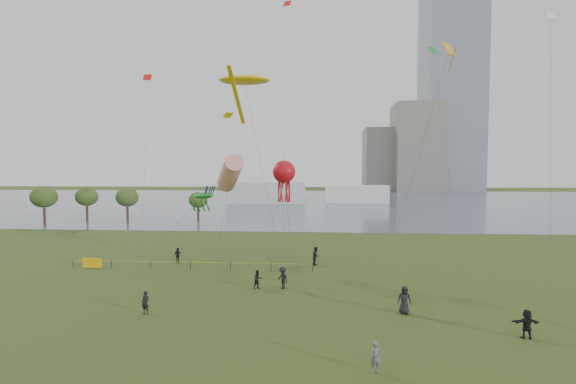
# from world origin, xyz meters

# --- Properties ---
(ground_plane) EXTENTS (400.00, 400.00, 0.00)m
(ground_plane) POSITION_xyz_m (0.00, 0.00, 0.00)
(ground_plane) COLOR #273B12
(lake) EXTENTS (400.00, 120.00, 0.08)m
(lake) POSITION_xyz_m (0.00, 100.00, 0.02)
(lake) COLOR slate
(lake) RESTS_ON ground_plane
(tower) EXTENTS (24.00, 24.00, 120.00)m
(tower) POSITION_xyz_m (62.00, 168.00, 60.00)
(tower) COLOR slate
(tower) RESTS_ON ground_plane
(building_mid) EXTENTS (20.00, 20.00, 38.00)m
(building_mid) POSITION_xyz_m (46.00, 162.00, 19.00)
(building_mid) COLOR slate
(building_mid) RESTS_ON ground_plane
(building_low) EXTENTS (16.00, 18.00, 28.00)m
(building_low) POSITION_xyz_m (32.00, 168.00, 14.00)
(building_low) COLOR gray
(building_low) RESTS_ON ground_plane
(pavilion_left) EXTENTS (22.00, 8.00, 6.00)m
(pavilion_left) POSITION_xyz_m (-12.00, 95.00, 3.00)
(pavilion_left) COLOR silver
(pavilion_left) RESTS_ON ground_plane
(pavilion_right) EXTENTS (18.00, 7.00, 5.00)m
(pavilion_right) POSITION_xyz_m (14.00, 98.00, 2.50)
(pavilion_right) COLOR white
(pavilion_right) RESTS_ON ground_plane
(trees) EXTENTS (29.02, 11.73, 6.87)m
(trees) POSITION_xyz_m (-36.48, 48.91, 4.63)
(trees) COLOR #39221A
(trees) RESTS_ON ground_plane
(fence) EXTENTS (24.07, 0.07, 1.05)m
(fence) POSITION_xyz_m (-16.11, 15.22, 0.55)
(fence) COLOR black
(fence) RESTS_ON ground_plane
(kite_flyer) EXTENTS (0.58, 0.40, 1.55)m
(kite_flyer) POSITION_xyz_m (5.28, -4.47, 0.78)
(kite_flyer) COLOR slate
(kite_flyer) RESTS_ON ground_plane
(spectator_a) EXTENTS (0.97, 0.95, 1.57)m
(spectator_a) POSITION_xyz_m (-2.45, 9.23, 0.79)
(spectator_a) COLOR black
(spectator_a) RESTS_ON ground_plane
(spectator_b) EXTENTS (1.29, 1.32, 1.82)m
(spectator_b) POSITION_xyz_m (-0.40, 9.42, 0.91)
(spectator_b) COLOR black
(spectator_b) RESTS_ON ground_plane
(spectator_c) EXTENTS (0.84, 1.02, 1.62)m
(spectator_c) POSITION_xyz_m (-12.22, 18.06, 0.81)
(spectator_c) COLOR black
(spectator_c) RESTS_ON ground_plane
(spectator_d) EXTENTS (0.98, 0.68, 1.92)m
(spectator_d) POSITION_xyz_m (8.40, 4.05, 0.96)
(spectator_d) COLOR black
(spectator_d) RESTS_ON ground_plane
(spectator_e) EXTENTS (1.60, 0.53, 1.72)m
(spectator_e) POSITION_xyz_m (14.68, 0.31, 0.86)
(spectator_e) COLOR black
(spectator_e) RESTS_ON ground_plane
(spectator_f) EXTENTS (0.65, 0.50, 1.58)m
(spectator_f) POSITION_xyz_m (-9.28, 2.76, 0.79)
(spectator_f) COLOR black
(spectator_f) RESTS_ON ground_plane
(spectator_g) EXTENTS (0.93, 1.07, 1.90)m
(spectator_g) POSITION_xyz_m (2.35, 18.08, 0.95)
(spectator_g) COLOR black
(spectator_g) RESTS_ON ground_plane
(kite_stingray) EXTENTS (7.21, 10.10, 19.26)m
(kite_stingray) POSITION_xyz_m (-4.92, 17.53, 18.78)
(kite_stingray) COLOR #3F3F42
(kite_windsock) EXTENTS (4.31, 5.20, 11.39)m
(kite_windsock) POSITION_xyz_m (-6.44, 17.38, 9.43)
(kite_windsock) COLOR #3F3F42
(kite_creature) EXTENTS (6.41, 11.69, 7.28)m
(kite_creature) POSITION_xyz_m (-10.43, 21.88, 6.86)
(kite_creature) COLOR #3F3F42
(kite_octopus) EXTENTS (2.29, 4.62, 10.73)m
(kite_octopus) POSITION_xyz_m (-0.73, 15.12, 9.56)
(kite_octopus) COLOR #3F3F42
(kite_delta) EXTENTS (8.62, 12.88, 19.70)m
(kite_delta) POSITION_xyz_m (11.98, 8.02, 17.73)
(kite_delta) COLOR #3F3F42
(small_kites) EXTENTS (39.88, 14.49, 10.52)m
(small_kites) POSITION_xyz_m (4.63, 20.23, 23.73)
(small_kites) COLOR red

